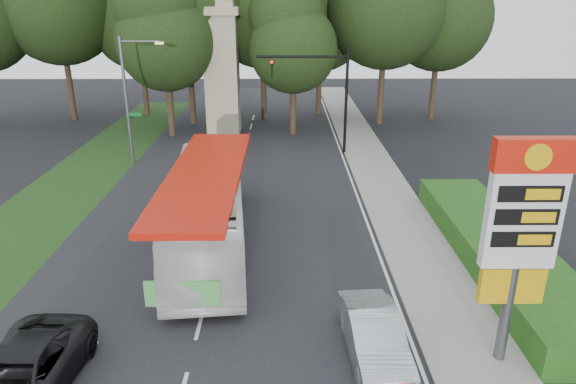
{
  "coord_description": "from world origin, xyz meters",
  "views": [
    {
      "loc": [
        2.83,
        -10.52,
        10.12
      ],
      "look_at": [
        2.98,
        10.49,
        2.2
      ],
      "focal_mm": 32.0,
      "sensor_mm": 36.0,
      "label": 1
    }
  ],
  "objects_px": {
    "gas_station_pylon": "(522,225)",
    "transit_bus": "(208,208)",
    "monument": "(222,68)",
    "suv_charcoal": "(18,378)",
    "traffic_signal_mast": "(327,86)",
    "sedan_silver": "(374,337)",
    "streetlight_signs": "(129,95)"
  },
  "relations": [
    {
      "from": "sedan_silver",
      "to": "suv_charcoal",
      "type": "xyz_separation_m",
      "value": [
        -9.71,
        -1.72,
        0.01
      ]
    },
    {
      "from": "traffic_signal_mast",
      "to": "transit_bus",
      "type": "bearing_deg",
      "value": -113.45
    },
    {
      "from": "gas_station_pylon",
      "to": "monument",
      "type": "height_order",
      "value": "monument"
    },
    {
      "from": "monument",
      "to": "suv_charcoal",
      "type": "height_order",
      "value": "monument"
    },
    {
      "from": "gas_station_pylon",
      "to": "sedan_silver",
      "type": "xyz_separation_m",
      "value": [
        -3.72,
        0.2,
        -3.73
      ]
    },
    {
      "from": "transit_bus",
      "to": "suv_charcoal",
      "type": "height_order",
      "value": "transit_bus"
    },
    {
      "from": "suv_charcoal",
      "to": "sedan_silver",
      "type": "bearing_deg",
      "value": 12.94
    },
    {
      "from": "gas_station_pylon",
      "to": "monument",
      "type": "xyz_separation_m",
      "value": [
        -11.2,
        28.01,
        0.66
      ]
    },
    {
      "from": "gas_station_pylon",
      "to": "transit_bus",
      "type": "height_order",
      "value": "gas_station_pylon"
    },
    {
      "from": "monument",
      "to": "suv_charcoal",
      "type": "relative_size",
      "value": 1.9
    },
    {
      "from": "transit_bus",
      "to": "sedan_silver",
      "type": "bearing_deg",
      "value": -57.75
    },
    {
      "from": "gas_station_pylon",
      "to": "traffic_signal_mast",
      "type": "relative_size",
      "value": 0.95
    },
    {
      "from": "gas_station_pylon",
      "to": "monument",
      "type": "bearing_deg",
      "value": 111.8
    },
    {
      "from": "traffic_signal_mast",
      "to": "transit_bus",
      "type": "relative_size",
      "value": 0.59
    },
    {
      "from": "transit_bus",
      "to": "streetlight_signs",
      "type": "bearing_deg",
      "value": 112.38
    },
    {
      "from": "monument",
      "to": "transit_bus",
      "type": "height_order",
      "value": "monument"
    },
    {
      "from": "gas_station_pylon",
      "to": "monument",
      "type": "distance_m",
      "value": 30.17
    },
    {
      "from": "gas_station_pylon",
      "to": "sedan_silver",
      "type": "distance_m",
      "value": 5.27
    },
    {
      "from": "suv_charcoal",
      "to": "streetlight_signs",
      "type": "bearing_deg",
      "value": 100.16
    },
    {
      "from": "gas_station_pylon",
      "to": "streetlight_signs",
      "type": "bearing_deg",
      "value": 128.96
    },
    {
      "from": "transit_bus",
      "to": "gas_station_pylon",
      "type": "bearing_deg",
      "value": -44.69
    },
    {
      "from": "monument",
      "to": "suv_charcoal",
      "type": "xyz_separation_m",
      "value": [
        -2.23,
        -29.53,
        -4.37
      ]
    },
    {
      "from": "traffic_signal_mast",
      "to": "sedan_silver",
      "type": "distance_m",
      "value": 22.16
    },
    {
      "from": "streetlight_signs",
      "to": "suv_charcoal",
      "type": "height_order",
      "value": "streetlight_signs"
    },
    {
      "from": "gas_station_pylon",
      "to": "sedan_silver",
      "type": "bearing_deg",
      "value": 176.93
    },
    {
      "from": "traffic_signal_mast",
      "to": "gas_station_pylon",
      "type": "bearing_deg",
      "value": -80.91
    },
    {
      "from": "sedan_silver",
      "to": "gas_station_pylon",
      "type": "bearing_deg",
      "value": -6.89
    },
    {
      "from": "monument",
      "to": "suv_charcoal",
      "type": "bearing_deg",
      "value": -94.31
    },
    {
      "from": "gas_station_pylon",
      "to": "traffic_signal_mast",
      "type": "distance_m",
      "value": 22.29
    },
    {
      "from": "gas_station_pylon",
      "to": "traffic_signal_mast",
      "type": "height_order",
      "value": "traffic_signal_mast"
    },
    {
      "from": "traffic_signal_mast",
      "to": "monument",
      "type": "height_order",
      "value": "monument"
    },
    {
      "from": "streetlight_signs",
      "to": "sedan_silver",
      "type": "height_order",
      "value": "streetlight_signs"
    }
  ]
}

